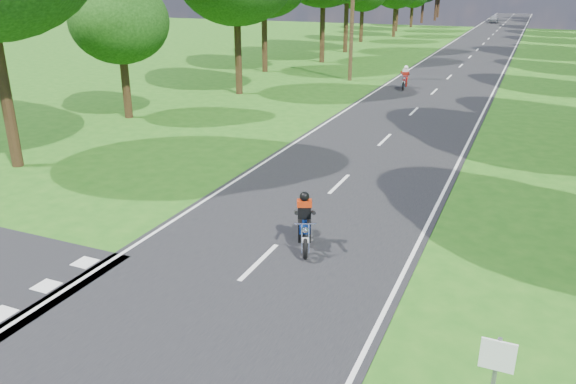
% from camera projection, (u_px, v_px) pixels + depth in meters
% --- Properties ---
extents(ground, '(160.00, 160.00, 0.00)m').
position_uv_depth(ground, '(217.00, 304.00, 11.73)').
color(ground, '#1F5814').
rests_on(ground, ground).
extents(main_road, '(7.00, 140.00, 0.02)m').
position_uv_depth(main_road, '(477.00, 50.00, 54.61)').
color(main_road, black).
rests_on(main_road, ground).
extents(road_markings, '(7.40, 140.00, 0.01)m').
position_uv_depth(road_markings, '(474.00, 52.00, 53.05)').
color(road_markings, silver).
rests_on(road_markings, main_road).
extents(telegraph_pole, '(1.20, 0.26, 8.00)m').
position_uv_depth(telegraph_pole, '(352.00, 18.00, 36.55)').
color(telegraph_pole, '#382616').
rests_on(telegraph_pole, ground).
extents(road_sign, '(0.45, 0.07, 2.00)m').
position_uv_depth(road_sign, '(494.00, 380.00, 7.47)').
color(road_sign, slate).
rests_on(road_sign, ground).
extents(rider_near_blue, '(1.18, 1.76, 1.40)m').
position_uv_depth(rider_near_blue, '(304.00, 220.00, 14.02)').
color(rider_near_blue, navy).
rests_on(rider_near_blue, main_road).
extents(rider_far_red, '(0.74, 1.74, 1.41)m').
position_uv_depth(rider_far_red, '(405.00, 77.00, 34.73)').
color(rider_far_red, '#A30D0C').
rests_on(rider_far_red, main_road).
extents(distant_car, '(1.71, 3.69, 1.22)m').
position_uv_depth(distant_car, '(494.00, 19.00, 88.96)').
color(distant_car, '#A6A8AD').
rests_on(distant_car, main_road).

